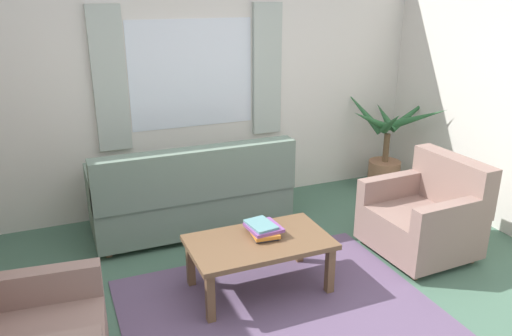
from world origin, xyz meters
The scene contains 9 objects.
ground_plane centered at (0.00, 0.00, 0.00)m, with size 6.24×6.24×0.00m, color #476B56.
wall_back centered at (0.00, 2.26, 1.30)m, with size 5.32×0.12×2.60m, color silver.
window_with_curtains centered at (0.00, 2.18, 1.45)m, with size 1.98×0.07×1.40m.
area_rug centered at (0.00, 0.00, 0.01)m, with size 2.27×1.83×0.01m, color #604C6B.
couch centered at (-0.22, 1.59, 0.37)m, with size 1.90×0.82×0.92m.
armchair_right centered at (1.60, 0.35, 0.35)m, with size 0.86×0.88×0.88m.
coffee_table centered at (-0.02, 0.36, 0.38)m, with size 1.10×0.64×0.44m.
book_stack_on_table centered at (0.04, 0.44, 0.49)m, with size 0.26×0.32×0.09m.
potted_plant centered at (2.20, 1.76, 0.48)m, with size 1.22×1.09×1.16m.
Camera 1 is at (-1.38, -2.85, 2.28)m, focal length 35.29 mm.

